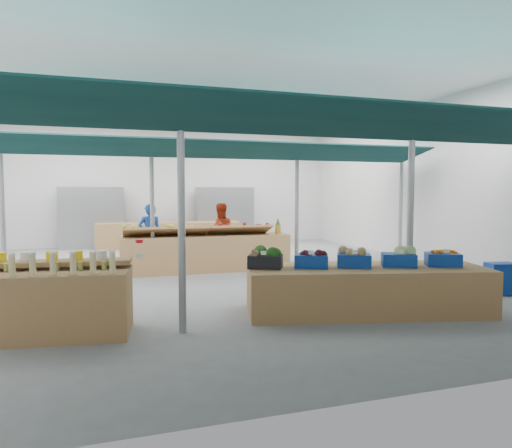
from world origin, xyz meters
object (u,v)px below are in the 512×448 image
at_px(crate_stack, 501,279).
at_px(vendor_left, 150,235).
at_px(fruit_counter, 206,253).
at_px(vendor_right, 220,233).
at_px(bottle_shelf, 54,301).
at_px(veg_counter, 366,289).

relative_size(crate_stack, vendor_left, 0.37).
height_order(fruit_counter, vendor_right, vendor_right).
bearing_deg(fruit_counter, bottle_shelf, -122.96).
bearing_deg(fruit_counter, vendor_right, 62.07).
relative_size(fruit_counter, crate_stack, 6.82).
bearing_deg(vendor_right, fruit_counter, 62.07).
bearing_deg(veg_counter, bottle_shelf, -169.11).
distance_m(bottle_shelf, vendor_right, 6.37).
distance_m(veg_counter, fruit_counter, 4.73).
xyz_separation_m(veg_counter, fruit_counter, (-1.62, 4.44, 0.07)).
bearing_deg(fruit_counter, crate_stack, -40.92).
bearing_deg(vendor_right, bottle_shelf, 58.03).
relative_size(bottle_shelf, vendor_left, 1.28).
bearing_deg(veg_counter, fruit_counter, 123.37).
height_order(crate_stack, vendor_left, vendor_left).
height_order(veg_counter, fruit_counter, fruit_counter).
bearing_deg(crate_stack, bottle_shelf, -178.73).
distance_m(fruit_counter, vendor_right, 1.30).
distance_m(vendor_left, vendor_right, 1.80).
distance_m(crate_stack, vendor_left, 7.80).
bearing_deg(vendor_left, bottle_shelf, 73.74).
distance_m(veg_counter, crate_stack, 3.01).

